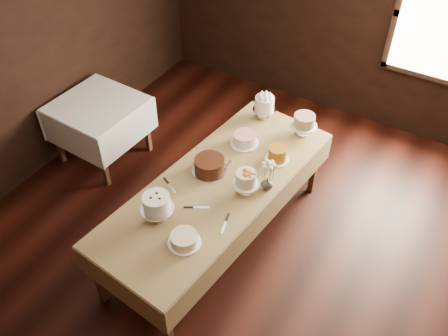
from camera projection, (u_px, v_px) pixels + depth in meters
floor at (214, 244)px, 5.19m from camera, size 5.00×6.00×0.01m
wall_back at (338, 13)px, 6.13m from camera, size 5.00×0.02×2.80m
wall_left at (15, 66)px, 5.19m from camera, size 0.02×6.00×2.80m
window at (448, 25)px, 5.46m from camera, size 1.10×0.05×1.30m
display_table at (218, 188)px, 4.72m from camera, size 1.32×2.79×0.83m
side_table at (98, 110)px, 5.77m from camera, size 0.99×0.99×0.81m
cake_meringue at (264, 108)px, 5.38m from camera, size 0.30×0.30×0.27m
cake_speckled at (304, 125)px, 5.17m from camera, size 0.31×0.31×0.25m
cake_lattice at (245, 139)px, 5.09m from camera, size 0.34×0.34×0.11m
cake_caramel at (277, 154)px, 4.88m from camera, size 0.25×0.25×0.16m
cake_chocolate at (209, 165)px, 4.77m from camera, size 0.37×0.37×0.14m
cake_flowers at (246, 183)px, 4.52m from camera, size 0.25×0.25×0.26m
cake_swirl at (157, 208)px, 4.28m from camera, size 0.31×0.31×0.28m
cake_cream at (184, 240)px, 4.11m from camera, size 0.31×0.31×0.10m
cake_server_a at (202, 207)px, 4.45m from camera, size 0.22×0.14×0.01m
cake_server_b at (224, 227)px, 4.27m from camera, size 0.09×0.24×0.01m
cake_server_c at (228, 165)px, 4.87m from camera, size 0.05×0.24×0.01m
cake_server_d at (262, 183)px, 4.68m from camera, size 0.23×0.12×0.01m
cake_server_e at (172, 188)px, 4.63m from camera, size 0.22×0.13×0.01m
flower_vase at (267, 183)px, 4.59m from camera, size 0.16×0.16×0.12m
flower_bouquet at (268, 170)px, 4.47m from camera, size 0.14×0.14×0.20m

